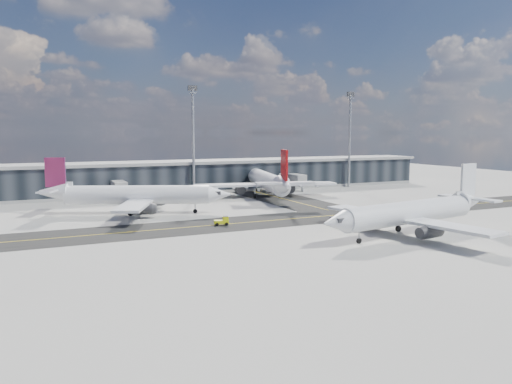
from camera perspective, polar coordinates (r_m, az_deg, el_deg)
ground at (r=90.80m, az=2.16°, el=-3.74°), size 300.00×300.00×0.00m
taxiway_lanes at (r=101.99m, az=1.40°, el=-2.56°), size 180.00×63.00×0.03m
terminal_concourse at (r=141.05m, az=-7.95°, el=1.64°), size 152.00×19.80×8.80m
floodlight_masts at (r=133.86m, az=-7.19°, el=6.32°), size 102.50×0.70×28.90m
airliner_af at (r=105.47m, az=-13.66°, el=-0.35°), size 37.55×32.47×11.60m
airliner_redtail at (r=127.41m, az=1.25°, el=1.24°), size 37.18×43.27×12.93m
airliner_near at (r=84.99m, az=17.31°, el=-2.25°), size 37.54×32.15×11.13m
baggage_tug at (r=90.06m, az=-3.83°, el=-3.31°), size 2.78×1.80×1.62m
service_van at (r=138.68m, az=1.47°, el=0.20°), size 4.10×5.32×1.34m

